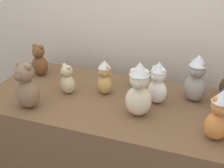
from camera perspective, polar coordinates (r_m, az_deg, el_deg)
The scene contains 10 objects.
display_table at distance 2.27m, azimuth 0.00°, elevation -10.56°, with size 1.75×0.81×0.70m, color brown.
teddy_bear_honey at distance 2.09m, azimuth -1.43°, elevation 1.21°, with size 0.15×0.14×0.25m.
teddy_bear_sand at distance 2.13m, azimuth -8.42°, elevation 0.78°, with size 0.14×0.14×0.22m.
teddy_bear_cream at distance 1.83m, azimuth 5.09°, elevation -1.16°, with size 0.18×0.15×0.36m.
teddy_bear_chestnut at distance 2.43m, azimuth -13.52°, elevation 4.24°, with size 0.14×0.12×0.26m.
teddy_bear_mocha at distance 1.99m, azimuth -15.80°, elevation -0.53°, with size 0.19×0.17×0.32m.
teddy_bear_ash at distance 2.06m, azimuth 15.56°, elevation 0.94°, with size 0.19×0.17×0.33m.
teddy_bear_ginger at distance 1.73m, azimuth 19.48°, elevation -5.69°, with size 0.18×0.17×0.31m.
teddy_bear_snow at distance 1.99m, azimuth 8.60°, elevation 0.14°, with size 0.17×0.16×0.30m.
party_cup_green at distance 2.22m, azimuth 4.41°, elevation 0.78°, with size 0.08×0.08×0.11m, color #238C3D.
Camera 1 is at (0.60, -1.43, 1.76)m, focal length 48.50 mm.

